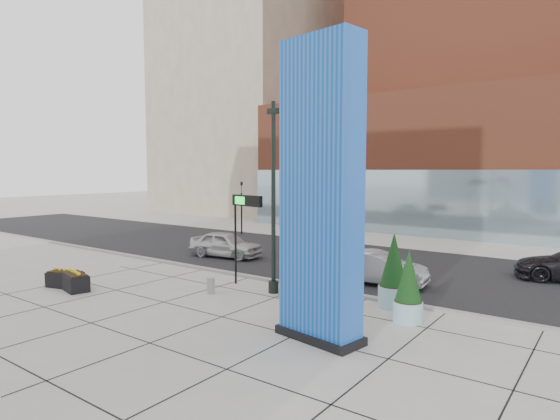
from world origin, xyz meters
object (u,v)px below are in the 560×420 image
Objects in this scene: lamp_post at (273,216)px; car_white_west at (226,245)px; concrete_bollard at (211,285)px; car_silver_mid at (377,268)px; blue_pylon at (321,197)px; public_art_sculpture at (308,264)px; overhead_street_sign at (247,208)px.

lamp_post is 1.79× the size of car_white_west.
car_silver_mid is at bearing 48.22° from concrete_bollard.
car_silver_mid is at bearing 111.29° from blue_pylon.
lamp_post is 3.80m from concrete_bollard.
blue_pylon is at bearing -133.77° from car_white_west.
car_white_west is at bearing 146.40° from lamp_post.
public_art_sculpture is at bearing 16.81° from lamp_post.
lamp_post is 2.36m from public_art_sculpture.
overhead_street_sign is 0.92× the size of car_silver_mid.
concrete_bollard is 0.15× the size of car_white_west.
public_art_sculpture reaches higher than car_silver_mid.
blue_pylon reaches higher than overhead_street_sign.
blue_pylon is 8.13m from car_silver_mid.
lamp_post reaches higher than concrete_bollard.
blue_pylon is at bearing -19.88° from overhead_street_sign.
lamp_post is at bearing -174.16° from public_art_sculpture.
public_art_sculpture is at bearing -124.82° from car_white_west.
public_art_sculpture is (-2.86, 3.82, -2.92)m from blue_pylon.
concrete_bollard is 0.16× the size of overhead_street_sign.
lamp_post is (-4.27, 3.39, -1.07)m from blue_pylon.
public_art_sculpture is 4.07m from concrete_bollard.
lamp_post is 5.31m from car_silver_mid.
blue_pylon reaches higher than car_white_west.
public_art_sculpture is at bearing 15.67° from overhead_street_sign.
car_silver_mid is (9.68, -0.78, -0.03)m from car_white_west.
concrete_bollard is at bearing -149.79° from car_white_west.
lamp_post reaches higher than car_white_west.
concrete_bollard is (-2.00, -1.57, -2.83)m from lamp_post.
concrete_bollard is at bearing -160.57° from public_art_sculpture.
overhead_street_sign is 7.35m from car_white_west.
overhead_street_sign is at bearing 157.98° from blue_pylon.
car_white_west reaches higher than car_silver_mid.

